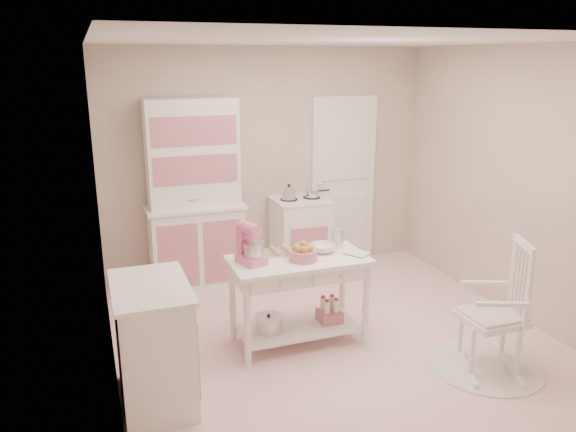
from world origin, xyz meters
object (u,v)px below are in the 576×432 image
Objects in this scene: stove at (300,237)px; work_table at (299,301)px; base_cabinet at (154,344)px; hutch at (195,196)px; rocking_chair at (492,306)px; stand_mixer at (251,244)px; bread_basket at (303,255)px.

stove is 0.77× the size of work_table.
stove is 2.78m from base_cabinet.
work_table is at bearing -69.79° from hutch.
hutch is at bearing 148.77° from rocking_chair.
hutch is at bearing 76.68° from stand_mixer.
hutch is 2.26× the size of base_cabinet.
hutch reaches higher than stand_mixer.
stove reaches higher than bread_basket.
hutch is 1.33m from stove.
base_cabinet is at bearing -133.74° from stove.
hutch is 1.89× the size of rocking_chair.
rocking_chair is at bearing -34.27° from bread_basket.
rocking_chair reaches higher than work_table.
rocking_chair is 4.40× the size of bread_basket.
hutch is 6.12× the size of stand_mixer.
base_cabinet reaches higher than work_table.
stove is at bearing 127.57° from rocking_chair.
stand_mixer is (0.89, 0.48, 0.51)m from base_cabinet.
stove is at bearing -2.39° from hutch.
rocking_chair reaches higher than bread_basket.
stand_mixer is at bearing -124.08° from stove.
base_cabinet is 0.84× the size of rocking_chair.
rocking_chair is at bearing -10.12° from base_cabinet.
hutch is 2.26× the size of stove.
base_cabinet is at bearing -160.59° from work_table.
rocking_chair is at bearing -35.35° from work_table.
bread_basket is at bearing 17.19° from base_cabinet.
hutch is 1.82m from work_table.
hutch is 1.73× the size of work_table.
rocking_chair is 3.24× the size of stand_mixer.
rocking_chair is (2.62, -0.47, 0.09)m from base_cabinet.
work_table is at bearing -22.12° from stand_mixer.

